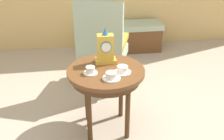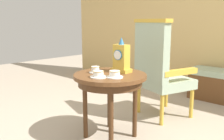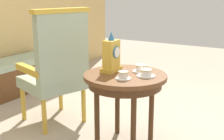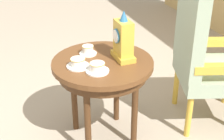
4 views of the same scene
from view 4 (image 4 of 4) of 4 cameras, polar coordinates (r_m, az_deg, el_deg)
name	(u,v)px [view 4 (image 4 of 4)]	position (r m, az deg, el deg)	size (l,w,h in m)	color
side_table	(103,71)	(2.23, -1.61, -0.22)	(0.68, 0.68, 0.63)	brown
teacup_left	(88,50)	(2.29, -4.18, 3.40)	(0.12, 0.12, 0.06)	white
teacup_right	(78,63)	(2.12, -5.90, 1.19)	(0.15, 0.15, 0.06)	white
teacup_center	(97,68)	(2.05, -2.56, 0.38)	(0.15, 0.15, 0.06)	white
mantel_clock	(123,40)	(2.17, 1.94, 5.18)	(0.19, 0.11, 0.34)	gold
armchair	(203,52)	(2.51, 15.51, 3.07)	(0.68, 0.68, 1.14)	#9EB299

